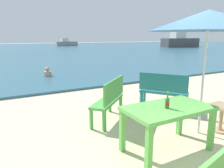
% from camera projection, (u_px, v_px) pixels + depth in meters
% --- Properties ---
extents(ground_plane, '(120.00, 120.00, 0.00)m').
position_uv_depth(ground_plane, '(221.00, 154.00, 3.44)').
color(ground_plane, beige).
extents(sea_water, '(120.00, 50.00, 0.08)m').
position_uv_depth(sea_water, '(19.00, 50.00, 29.10)').
color(sea_water, '#2D6075').
rests_on(sea_water, ground_plane).
extents(picnic_table_green, '(1.40, 0.80, 0.76)m').
position_uv_depth(picnic_table_green, '(168.00, 113.00, 3.40)').
color(picnic_table_green, '#60B24C').
rests_on(picnic_table_green, ground_plane).
extents(beer_bottle_amber, '(0.07, 0.07, 0.26)m').
position_uv_depth(beer_bottle_amber, '(167.00, 102.00, 3.29)').
color(beer_bottle_amber, '#2D662D').
rests_on(beer_bottle_amber, picnic_table_green).
extents(patio_umbrella, '(2.10, 2.10, 2.30)m').
position_uv_depth(patio_umbrella, '(209.00, 20.00, 3.73)').
color(patio_umbrella, silver).
rests_on(patio_umbrella, ground_plane).
extents(side_table_wood, '(0.44, 0.44, 0.54)m').
position_uv_depth(side_table_wood, '(221.00, 114.00, 4.19)').
color(side_table_wood, tan).
rests_on(side_table_wood, ground_plane).
extents(bench_teal_center, '(1.00, 1.18, 0.95)m').
position_uv_depth(bench_teal_center, '(163.00, 89.00, 5.39)').
color(bench_teal_center, '#237275').
rests_on(bench_teal_center, ground_plane).
extents(bench_green_left, '(1.13, 1.07, 0.95)m').
position_uv_depth(bench_green_left, '(110.00, 97.00, 4.67)').
color(bench_green_left, '#4C9E47').
rests_on(bench_green_left, ground_plane).
extents(swimmer_person, '(0.34, 0.34, 0.41)m').
position_uv_depth(swimmer_person, '(48.00, 72.00, 9.71)').
color(swimmer_person, tan).
rests_on(swimmer_person, sea_water).
extents(boat_tanker, '(3.94, 1.07, 1.43)m').
position_uv_depth(boat_tanker, '(66.00, 43.00, 40.03)').
color(boat_tanker, gray).
rests_on(boat_tanker, sea_water).
extents(boat_sailboat, '(6.99, 1.91, 2.54)m').
position_uv_depth(boat_sailboat, '(180.00, 41.00, 35.66)').
color(boat_sailboat, '#4C4C4C').
rests_on(boat_sailboat, sea_water).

